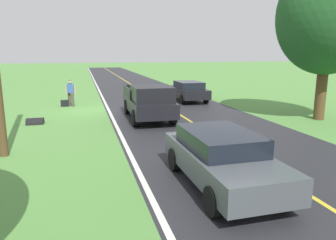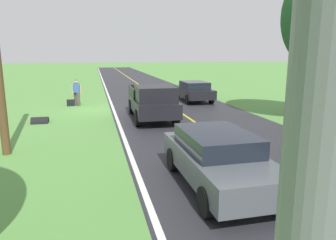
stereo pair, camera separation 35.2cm
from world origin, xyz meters
name	(u,v)px [view 1 (the left image)]	position (x,y,z in m)	size (l,w,h in m)	color
ground_plane	(92,111)	(0.00, 0.00, 0.00)	(200.00, 200.00, 0.00)	#568E42
road_surface	(168,107)	(-4.71, 0.00, 0.00)	(7.84, 120.00, 0.00)	#28282D
lane_edge_line	(109,110)	(-0.97, 0.00, 0.01)	(0.16, 117.60, 0.00)	silver
lane_centre_line	(168,107)	(-4.71, 0.00, 0.01)	(0.14, 117.60, 0.00)	gold
hitchhiker_walking	(71,91)	(1.25, -2.12, 0.98)	(0.62, 0.52, 1.75)	#4C473D
suitcase_carried	(65,103)	(1.67, -2.05, 0.21)	(0.20, 0.46, 0.43)	black
pickup_truck_passing	(149,101)	(-2.78, 3.35, 0.97)	(2.19, 5.44, 1.82)	black
tree_far_side_near	(329,16)	(-11.33, 5.63, 5.15)	(4.97, 4.97, 8.03)	brown
sedan_ahead_same_lane	(222,157)	(-2.90, 12.05, 0.75)	(1.97, 4.42, 1.41)	#4C5156
sedan_near_oncoming	(188,90)	(-6.84, -2.34, 0.75)	(1.94, 4.40, 1.41)	black
drainage_culvert	(35,124)	(2.81, 2.98, 0.00)	(0.60, 0.60, 0.80)	black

